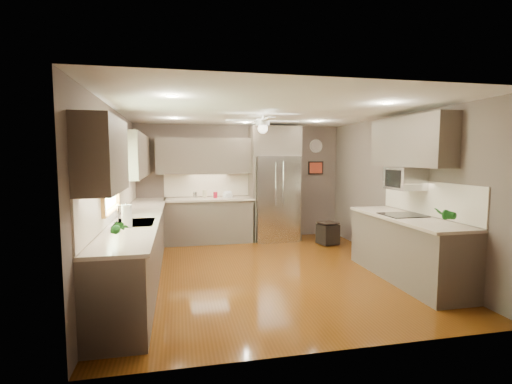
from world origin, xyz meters
name	(u,v)px	position (x,y,z in m)	size (l,w,h in m)	color
floor	(267,271)	(0.00, 0.00, 0.00)	(5.00, 5.00, 0.00)	#552C0B
ceiling	(267,111)	(0.00, 0.00, 2.50)	(5.00, 5.00, 0.00)	white
wall_back	(241,182)	(0.00, 2.50, 1.25)	(4.50, 4.50, 0.00)	brown
wall_front	(332,219)	(0.00, -2.50, 1.25)	(4.50, 4.50, 0.00)	brown
wall_left	(114,196)	(-2.25, 0.00, 1.25)	(5.00, 5.00, 0.00)	brown
wall_right	(397,190)	(2.25, 0.00, 1.25)	(5.00, 5.00, 0.00)	brown
canister_b	(195,195)	(-1.01, 2.21, 1.01)	(0.08, 0.08, 0.13)	silver
canister_c	(205,194)	(-0.81, 2.25, 1.03)	(0.10, 0.10, 0.16)	beige
canister_d	(215,195)	(-0.59, 2.18, 1.00)	(0.09, 0.09, 0.13)	maroon
soap_bottle	(128,212)	(-2.07, -0.09, 1.03)	(0.08, 0.08, 0.17)	white
potted_plant_left	(119,228)	(-1.95, -1.68, 1.09)	(0.16, 0.11, 0.30)	#195819
potted_plant_right	(444,214)	(1.92, -1.56, 1.09)	(0.16, 0.13, 0.30)	#195819
bowl	(228,196)	(-0.33, 2.18, 0.97)	(0.23, 0.23, 0.06)	beige
left_run	(139,245)	(-1.95, 0.15, 0.48)	(0.65, 4.70, 1.45)	brown
back_run	(209,219)	(-0.72, 2.20, 0.48)	(1.85, 0.65, 1.45)	brown
uppers	(215,153)	(-0.74, 0.71, 1.87)	(4.50, 4.70, 0.95)	brown
window	(110,177)	(-2.22, -0.50, 1.55)	(0.05, 1.12, 0.92)	#BFF2B2
sink	(134,225)	(-1.93, -0.50, 0.91)	(0.50, 0.70, 0.32)	silver
refrigerator	(275,185)	(0.70, 2.16, 1.19)	(1.06, 0.75, 2.45)	silver
right_run	(407,247)	(1.93, -0.80, 0.48)	(0.70, 2.20, 1.45)	brown
microwave	(405,178)	(2.03, -0.55, 1.48)	(0.43, 0.55, 0.34)	silver
ceiling_fan	(263,124)	(0.00, 0.30, 2.33)	(1.18, 1.18, 0.32)	white
recessed_lights	(259,114)	(-0.04, 0.40, 2.49)	(2.84, 3.14, 0.01)	white
wall_clock	(316,146)	(1.75, 2.48, 2.05)	(0.30, 0.03, 0.30)	white
framed_print	(316,168)	(1.75, 2.48, 1.55)	(0.36, 0.03, 0.30)	black
stool	(328,233)	(1.64, 1.46, 0.24)	(0.43, 0.43, 0.45)	black
paper_towel	(127,216)	(-1.98, -0.85, 1.08)	(0.12, 0.12, 0.31)	white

